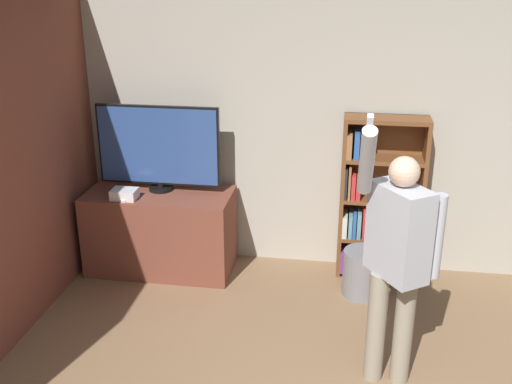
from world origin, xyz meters
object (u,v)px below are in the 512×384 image
Objects in this scene: bookshelf at (373,198)px; person at (397,253)px; game_console at (124,194)px; waste_bin at (364,273)px; television at (159,147)px.

bookshelf is 0.78× the size of person.
game_console is 0.12× the size of person.
bookshelf reaches higher than waste_bin.
bookshelf reaches higher than game_console.
waste_bin is (-0.15, 1.14, -0.77)m from person.
game_console is 2.22m from bookshelf.
game_console is 2.20m from waste_bin.
television is 0.51m from game_console.
television is 2.47m from person.
person is (2.02, -1.41, -0.19)m from television.
waste_bin is (2.12, -0.01, -0.60)m from game_console.
television reaches higher than game_console.
person is at bearing -26.92° from game_console.
person reaches higher than bookshelf.
television reaches higher than bookshelf.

